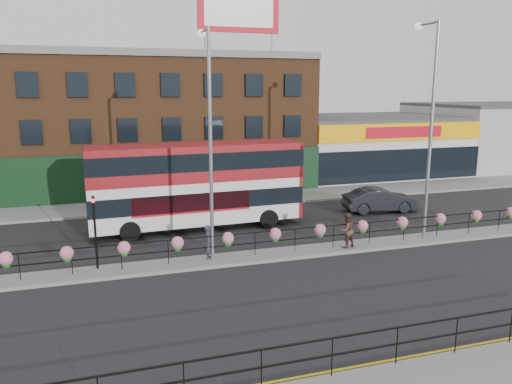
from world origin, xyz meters
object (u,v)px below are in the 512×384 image
object	(u,v)px
car	(380,200)
lamp_column_east	(429,112)
lamp_column_west	(209,126)
pedestrian_b	(347,230)
double_decker_bus	(197,177)
pedestrian_a	(209,242)

from	to	relation	value
car	lamp_column_east	world-z (taller)	lamp_column_east
lamp_column_east	car	bearing A→B (deg)	79.81
car	lamp_column_west	xyz separation A→B (m)	(-12.33, -5.84, 5.41)
pedestrian_b	lamp_column_east	size ratio (longest dim) A/B	0.16
double_decker_bus	lamp_column_east	size ratio (longest dim) A/B	1.09
double_decker_bus	pedestrian_a	world-z (taller)	double_decker_bus
pedestrian_a	lamp_column_east	distance (m)	12.76
double_decker_bus	lamp_column_west	world-z (taller)	lamp_column_west
car	pedestrian_b	distance (m)	8.58
car	double_decker_bus	bearing A→B (deg)	98.82
double_decker_bus	pedestrian_a	distance (m)	6.06
pedestrian_a	double_decker_bus	bearing A→B (deg)	13.79
double_decker_bus	lamp_column_west	xyz separation A→B (m)	(-0.48, -5.58, 3.25)
car	lamp_column_east	distance (m)	8.26
lamp_column_east	pedestrian_b	bearing A→B (deg)	-172.32
lamp_column_west	lamp_column_east	distance (m)	11.31
double_decker_bus	car	distance (m)	12.05
car	lamp_column_west	bearing A→B (deg)	122.87
car	lamp_column_east	bearing A→B (deg)	177.32
double_decker_bus	pedestrian_b	size ratio (longest dim) A/B	6.85
double_decker_bus	pedestrian_b	xyz separation A→B (m)	(6.12, -6.11, -1.91)
pedestrian_a	pedestrian_b	xyz separation A→B (m)	(6.73, -0.42, 0.08)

